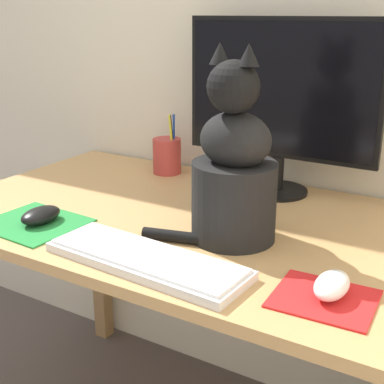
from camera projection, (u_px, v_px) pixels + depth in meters
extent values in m
cube|color=tan|center=(228.00, 229.00, 1.25)|extent=(1.46, 0.73, 0.02)
cube|color=olive|center=(100.00, 253.00, 1.96)|extent=(0.05, 0.05, 0.69)
cylinder|color=black|center=(276.00, 190.00, 1.46)|extent=(0.17, 0.17, 0.01)
cylinder|color=black|center=(277.00, 173.00, 1.44)|extent=(0.04, 0.04, 0.09)
cube|color=black|center=(281.00, 89.00, 1.37)|extent=(0.52, 0.02, 0.36)
cube|color=black|center=(280.00, 90.00, 1.36)|extent=(0.50, 0.00, 0.33)
cube|color=silver|center=(146.00, 261.00, 1.04)|extent=(0.43, 0.16, 0.02)
cube|color=white|center=(146.00, 255.00, 1.04)|extent=(0.41, 0.15, 0.01)
cube|color=#238438|center=(34.00, 223.00, 1.24)|extent=(0.23, 0.20, 0.00)
cube|color=red|center=(324.00, 299.00, 0.92)|extent=(0.18, 0.16, 0.00)
ellipsoid|color=black|center=(41.00, 215.00, 1.24)|extent=(0.07, 0.11, 0.04)
ellipsoid|color=white|center=(332.00, 285.00, 0.92)|extent=(0.06, 0.10, 0.04)
cylinder|color=black|center=(234.00, 201.00, 1.14)|extent=(0.20, 0.20, 0.17)
ellipsoid|color=black|center=(236.00, 140.00, 1.10)|extent=(0.17, 0.15, 0.12)
sphere|color=black|center=(233.00, 87.00, 1.05)|extent=(0.12, 0.12, 0.11)
cone|color=black|center=(220.00, 53.00, 1.05)|extent=(0.05, 0.05, 0.04)
cone|color=black|center=(249.00, 55.00, 1.01)|extent=(0.05, 0.05, 0.04)
cylinder|color=black|center=(195.00, 239.00, 1.13)|extent=(0.23, 0.08, 0.03)
cylinder|color=#B23833|center=(167.00, 156.00, 1.62)|extent=(0.09, 0.09, 0.11)
cylinder|color=#1E47B2|center=(174.00, 137.00, 1.60)|extent=(0.02, 0.03, 0.14)
cylinder|color=yellow|center=(171.00, 138.00, 1.58)|extent=(0.01, 0.02, 0.14)
cylinder|color=black|center=(172.00, 138.00, 1.58)|extent=(0.01, 0.02, 0.14)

